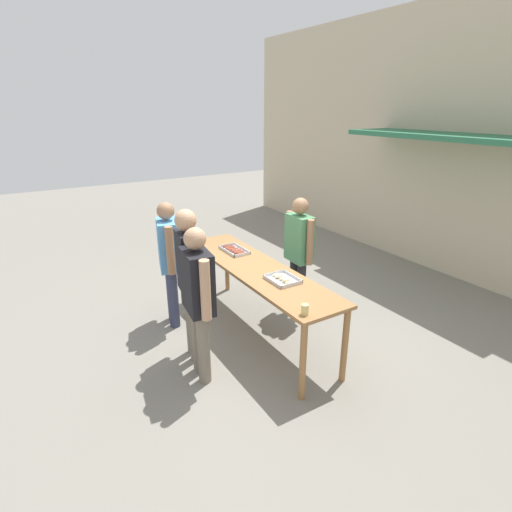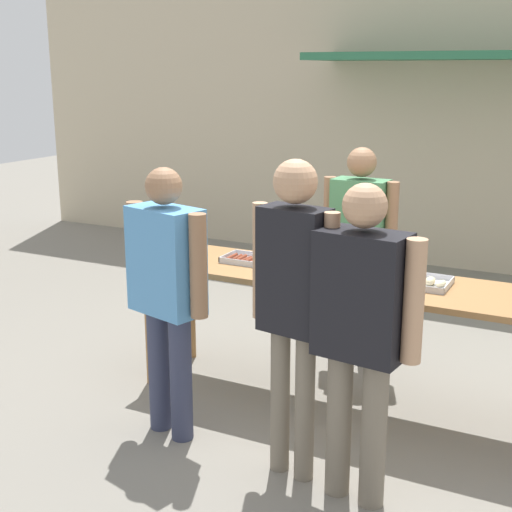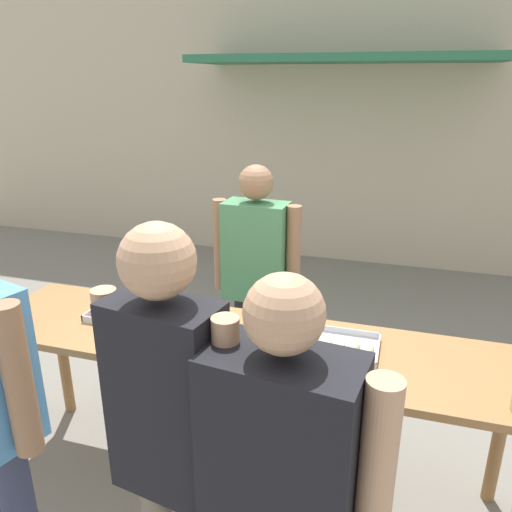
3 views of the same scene
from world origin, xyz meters
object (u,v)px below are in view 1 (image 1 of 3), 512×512
at_px(person_server_behind_table, 299,247).
at_px(person_customer_holding_hotdog, 169,255).
at_px(food_tray_buns, 283,279).
at_px(condiment_jar_mustard, 198,239).
at_px(condiment_jar_ketchup, 201,241).
at_px(person_customer_waiting_in_line, 189,271).
at_px(person_customer_with_cup, 198,293).
at_px(food_tray_sausages, 235,250).
at_px(beer_cup, 305,309).

height_order(person_server_behind_table, person_customer_holding_hotdog, person_customer_holding_hotdog).
height_order(food_tray_buns, person_customer_holding_hotdog, person_customer_holding_hotdog).
height_order(condiment_jar_mustard, condiment_jar_ketchup, same).
bearing_deg(food_tray_buns, person_customer_waiting_in_line, -114.85).
bearing_deg(condiment_jar_mustard, person_customer_with_cup, -23.55).
distance_m(food_tray_buns, person_customer_waiting_in_line, 1.08).
height_order(person_customer_holding_hotdog, person_customer_with_cup, person_customer_with_cup).
bearing_deg(person_customer_waiting_in_line, food_tray_buns, -105.42).
bearing_deg(condiment_jar_ketchup, person_customer_holding_hotdog, -58.80).
relative_size(person_server_behind_table, person_customer_waiting_in_line, 0.94).
bearing_deg(food_tray_sausages, condiment_jar_ketchup, -153.45).
relative_size(food_tray_buns, person_customer_holding_hotdog, 0.22).
xyz_separation_m(condiment_jar_mustard, person_customer_with_cup, (1.76, -0.77, 0.05)).
bearing_deg(beer_cup, condiment_jar_ketchup, 179.89).
distance_m(condiment_jar_mustard, condiment_jar_ketchup, 0.10).
xyz_separation_m(person_server_behind_table, person_customer_holding_hotdog, (-0.67, -1.62, -0.01)).
bearing_deg(condiment_jar_mustard, person_customer_waiting_in_line, -27.16).
height_order(food_tray_sausages, food_tray_buns, food_tray_buns).
height_order(food_tray_buns, person_customer_with_cup, person_customer_with_cup).
distance_m(food_tray_buns, condiment_jar_ketchup, 1.73).
height_order(beer_cup, person_server_behind_table, person_server_behind_table).
bearing_deg(person_customer_with_cup, food_tray_sausages, -35.82).
bearing_deg(person_server_behind_table, person_customer_holding_hotdog, -109.39).
relative_size(condiment_jar_ketchup, beer_cup, 0.81).
xyz_separation_m(condiment_jar_mustard, condiment_jar_ketchup, (0.10, 0.01, 0.00)).
xyz_separation_m(food_tray_sausages, person_customer_waiting_in_line, (0.72, -0.97, 0.16)).
bearing_deg(person_customer_waiting_in_line, condiment_jar_ketchup, -19.79).
height_order(food_tray_buns, condiment_jar_mustard, condiment_jar_mustard).
distance_m(food_tray_sausages, person_customer_waiting_in_line, 1.22).
bearing_deg(person_server_behind_table, food_tray_buns, -44.99).
bearing_deg(person_customer_with_cup, condiment_jar_mustard, -16.40).
bearing_deg(food_tray_sausages, beer_cup, -8.10).
bearing_deg(person_customer_waiting_in_line, person_customer_holding_hotdog, 4.04).
bearing_deg(food_tray_buns, beer_cup, -19.65).
distance_m(condiment_jar_mustard, person_server_behind_table, 1.53).
relative_size(person_server_behind_table, person_customer_holding_hotdog, 1.00).
bearing_deg(food_tray_buns, food_tray_sausages, 179.90).
height_order(condiment_jar_mustard, person_customer_with_cup, person_customer_with_cup).
distance_m(beer_cup, person_server_behind_table, 1.75).
relative_size(food_tray_buns, person_customer_with_cup, 0.22).
height_order(food_tray_buns, person_customer_waiting_in_line, person_customer_waiting_in_line).
distance_m(person_customer_holding_hotdog, person_customer_with_cup, 1.30).
xyz_separation_m(person_customer_holding_hotdog, person_customer_waiting_in_line, (0.88, -0.08, 0.10)).
height_order(food_tray_sausages, person_customer_waiting_in_line, person_customer_waiting_in_line).
bearing_deg(person_customer_holding_hotdog, condiment_jar_ketchup, -43.63).
xyz_separation_m(food_tray_sausages, person_server_behind_table, (0.51, 0.73, 0.07)).
xyz_separation_m(person_customer_with_cup, person_customer_waiting_in_line, (-0.40, 0.07, 0.09)).
height_order(condiment_jar_ketchup, person_customer_holding_hotdog, person_customer_holding_hotdog).
bearing_deg(food_tray_sausages, condiment_jar_mustard, -156.66).
bearing_deg(person_customer_with_cup, condiment_jar_ketchup, -17.83).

